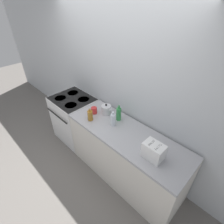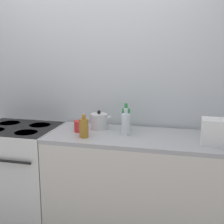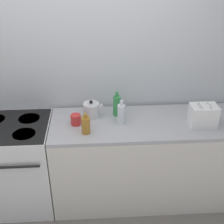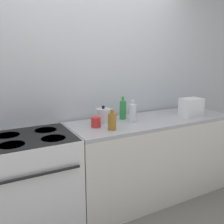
{
  "view_description": "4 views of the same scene",
  "coord_description": "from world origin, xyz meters",
  "px_view_note": "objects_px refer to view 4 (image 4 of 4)",
  "views": [
    {
      "loc": [
        1.8,
        -1.09,
        2.58
      ],
      "look_at": [
        0.34,
        0.37,
        1.11
      ],
      "focal_mm": 28.0,
      "sensor_mm": 36.0,
      "label": 1
    },
    {
      "loc": [
        0.92,
        -2.26,
        1.7
      ],
      "look_at": [
        0.26,
        0.4,
        1.11
      ],
      "focal_mm": 50.0,
      "sensor_mm": 36.0,
      "label": 2
    },
    {
      "loc": [
        0.16,
        -2.2,
        2.48
      ],
      "look_at": [
        0.32,
        0.33,
        1.04
      ],
      "focal_mm": 50.0,
      "sensor_mm": 36.0,
      "label": 3
    },
    {
      "loc": [
        -1.01,
        -1.84,
        1.62
      ],
      "look_at": [
        0.18,
        0.37,
        1.05
      ],
      "focal_mm": 40.0,
      "sensor_mm": 36.0,
      "label": 4
    }
  ],
  "objects_px": {
    "bottle_green": "(123,110)",
    "cup_red": "(96,122)",
    "stove": "(34,184)",
    "bottle_clear": "(133,113)",
    "toaster": "(191,107)",
    "bottle_amber": "(112,121)",
    "kettle": "(103,115)"
  },
  "relations": [
    {
      "from": "bottle_green",
      "to": "bottle_amber",
      "type": "bearing_deg",
      "value": -134.45
    },
    {
      "from": "toaster",
      "to": "bottle_green",
      "type": "height_order",
      "value": "bottle_green"
    },
    {
      "from": "bottle_clear",
      "to": "cup_red",
      "type": "height_order",
      "value": "bottle_clear"
    },
    {
      "from": "bottle_clear",
      "to": "bottle_green",
      "type": "bearing_deg",
      "value": 101.37
    },
    {
      "from": "kettle",
      "to": "toaster",
      "type": "relative_size",
      "value": 0.8
    },
    {
      "from": "bottle_amber",
      "to": "cup_red",
      "type": "relative_size",
      "value": 1.97
    },
    {
      "from": "bottle_clear",
      "to": "bottle_green",
      "type": "distance_m",
      "value": 0.16
    },
    {
      "from": "bottle_clear",
      "to": "cup_red",
      "type": "distance_m",
      "value": 0.43
    },
    {
      "from": "toaster",
      "to": "bottle_clear",
      "type": "relative_size",
      "value": 1.05
    },
    {
      "from": "stove",
      "to": "toaster",
      "type": "distance_m",
      "value": 1.9
    },
    {
      "from": "stove",
      "to": "bottle_green",
      "type": "height_order",
      "value": "bottle_green"
    },
    {
      "from": "toaster",
      "to": "cup_red",
      "type": "bearing_deg",
      "value": 175.61
    },
    {
      "from": "kettle",
      "to": "cup_red",
      "type": "xyz_separation_m",
      "value": [
        -0.15,
        -0.13,
        -0.02
      ]
    },
    {
      "from": "cup_red",
      "to": "toaster",
      "type": "bearing_deg",
      "value": -4.39
    },
    {
      "from": "kettle",
      "to": "cup_red",
      "type": "height_order",
      "value": "kettle"
    },
    {
      "from": "bottle_amber",
      "to": "bottle_green",
      "type": "relative_size",
      "value": 0.78
    },
    {
      "from": "bottle_clear",
      "to": "cup_red",
      "type": "relative_size",
      "value": 2.34
    },
    {
      "from": "bottle_green",
      "to": "stove",
      "type": "bearing_deg",
      "value": -171.67
    },
    {
      "from": "kettle",
      "to": "toaster",
      "type": "xyz_separation_m",
      "value": [
        1.04,
        -0.22,
        0.03
      ]
    },
    {
      "from": "stove",
      "to": "cup_red",
      "type": "bearing_deg",
      "value": -0.02
    },
    {
      "from": "cup_red",
      "to": "kettle",
      "type": "bearing_deg",
      "value": 41.59
    },
    {
      "from": "stove",
      "to": "bottle_clear",
      "type": "height_order",
      "value": "bottle_clear"
    },
    {
      "from": "toaster",
      "to": "cup_red",
      "type": "relative_size",
      "value": 2.45
    },
    {
      "from": "stove",
      "to": "bottle_amber",
      "type": "relative_size",
      "value": 4.67
    },
    {
      "from": "kettle",
      "to": "toaster",
      "type": "height_order",
      "value": "toaster"
    },
    {
      "from": "toaster",
      "to": "bottle_amber",
      "type": "xyz_separation_m",
      "value": [
        -1.09,
        -0.07,
        -0.02
      ]
    },
    {
      "from": "bottle_green",
      "to": "cup_red",
      "type": "relative_size",
      "value": 2.52
    },
    {
      "from": "kettle",
      "to": "bottle_clear",
      "type": "distance_m",
      "value": 0.31
    },
    {
      "from": "stove",
      "to": "kettle",
      "type": "height_order",
      "value": "kettle"
    },
    {
      "from": "kettle",
      "to": "cup_red",
      "type": "distance_m",
      "value": 0.2
    },
    {
      "from": "kettle",
      "to": "bottle_amber",
      "type": "relative_size",
      "value": 0.99
    },
    {
      "from": "bottle_amber",
      "to": "kettle",
      "type": "bearing_deg",
      "value": 79.82
    }
  ]
}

